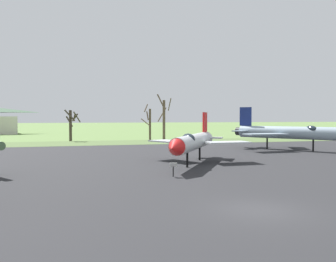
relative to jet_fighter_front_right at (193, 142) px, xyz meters
The scene contains 9 objects.
ground_plane 17.34m from the jet_fighter_front_right, 99.76° to the right, with size 600.00×600.00×0.00m, color #607F42.
asphalt_apron 3.78m from the jet_fighter_front_right, 157.80° to the right, with size 99.58×52.57×0.05m, color #28282B.
grass_verge_strip 31.30m from the jet_fighter_front_right, 95.36° to the left, with size 159.58×12.00×0.06m, color #536A3A.
jet_fighter_front_right is the anchor object (origin of this frame).
info_placard_front_right 7.83m from the jet_fighter_front_right, 120.94° to the right, with size 0.58×0.35×1.08m.
jet_fighter_rear_right 19.95m from the jet_fighter_front_right, 30.16° to the left, with size 12.06×15.26×5.82m.
bare_tree_far_left 39.28m from the jet_fighter_front_right, 104.77° to the left, with size 3.01×3.21×5.79m.
bare_tree_left_of_center 37.32m from the jet_fighter_front_right, 83.13° to the left, with size 1.93×2.95×6.95m.
bare_tree_center 34.15m from the jet_fighter_front_right, 79.16° to the left, with size 2.56×2.41×8.64m.
Camera 1 is at (-8.77, -15.10, 4.33)m, focal length 39.52 mm.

